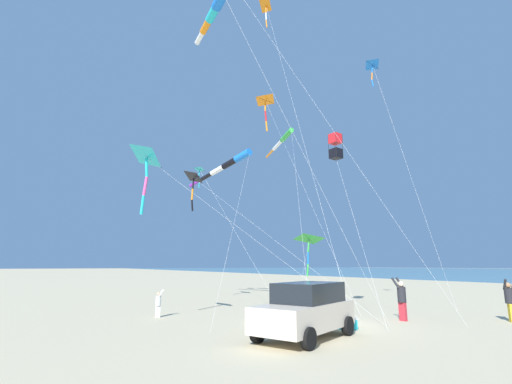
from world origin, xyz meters
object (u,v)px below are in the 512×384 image
kite_delta_black_fish_shape (266,100)px  kite_delta_green_low_center (148,157)px  kite_delta_teal_far_right (195,177)px  kite_windsock_yellow_midlevel (226,165)px  cooler_box (348,324)px  person_adult_flyer (402,297)px  parked_car (306,309)px  kite_box_striped_overhead (336,146)px  kite_delta_magenta_far_left (200,170)px  kite_delta_checkered_midright (373,66)px  kite_windsock_small_distant (282,141)px  kite_delta_long_streamer_right (309,239)px  kite_windsock_long_streamer_left (218,5)px  person_child_grey_jacket (509,298)px  person_child_green_jacket (158,302)px  kite_delta_rainbow_low_near (267,6)px

kite_delta_black_fish_shape → kite_delta_green_low_center: size_ratio=1.70×
kite_delta_teal_far_right → kite_windsock_yellow_midlevel: bearing=-7.3°
cooler_box → kite_windsock_yellow_midlevel: 15.73m
person_adult_flyer → kite_delta_black_fish_shape: kite_delta_black_fish_shape is taller
parked_car → kite_box_striped_overhead: kite_box_striped_overhead is taller
person_adult_flyer → kite_windsock_yellow_midlevel: size_ratio=0.13×
kite_windsock_yellow_midlevel → kite_delta_magenta_far_left: bearing=98.2°
kite_delta_checkered_midright → parked_car: bearing=-154.4°
kite_windsock_yellow_midlevel → kite_windsock_small_distant: 5.36m
kite_delta_long_streamer_right → kite_box_striped_overhead: bearing=-110.8°
parked_car → kite_delta_teal_far_right: kite_delta_teal_far_right is taller
kite_windsock_long_streamer_left → kite_delta_long_streamer_right: bearing=7.6°
person_adult_flyer → kite_delta_checkered_midright: size_ratio=0.13×
person_adult_flyer → person_child_grey_jacket: bearing=-34.4°
kite_delta_green_low_center → kite_delta_magenta_far_left: (6.78, 11.40, 2.85)m
cooler_box → person_child_green_jacket: (-5.56, 7.06, 0.49)m
person_child_green_jacket → kite_delta_long_streamer_right: (10.41, 1.59, 3.47)m
kite_delta_teal_far_right → kite_windsock_small_distant: bearing=-5.4°
kite_windsock_yellow_midlevel → kite_box_striped_overhead: size_ratio=1.56×
person_adult_flyer → kite_windsock_long_streamer_left: bearing=131.5°
person_adult_flyer → kite_delta_checkered_midright: kite_delta_checkered_midright is taller
kite_windsock_long_streamer_left → kite_delta_green_low_center: (-4.32, -2.60, -11.22)m
kite_delta_teal_far_right → kite_delta_magenta_far_left: kite_delta_magenta_far_left is taller
person_child_grey_jacket → kite_windsock_small_distant: bearing=99.7°
person_child_green_jacket → person_child_grey_jacket: 16.02m
cooler_box → kite_delta_checkered_midright: 16.40m
person_child_grey_jacket → kite_delta_long_streamer_right: (-2.71, 10.78, 3.15)m
kite_delta_checkered_midright → person_adult_flyer: bearing=-130.7°
parked_car → kite_delta_black_fish_shape: size_ratio=0.28×
person_child_grey_jacket → person_child_green_jacket: bearing=145.0°
person_adult_flyer → kite_windsock_small_distant: kite_windsock_small_distant is taller
person_child_green_jacket → person_child_grey_jacket: bearing=-35.0°
kite_windsock_yellow_midlevel → kite_box_striped_overhead: bearing=-74.9°
kite_delta_black_fish_shape → kite_windsock_small_distant: size_ratio=1.14×
kite_delta_long_streamer_right → person_child_grey_jacket: bearing=-75.9°
kite_windsock_long_streamer_left → kite_windsock_small_distant: (7.71, 4.56, -6.26)m
kite_delta_magenta_far_left → kite_box_striped_overhead: size_ratio=1.54×
kite_delta_teal_far_right → kite_delta_green_low_center: kite_delta_teal_far_right is taller
kite_delta_checkered_midright → kite_box_striped_overhead: size_ratio=1.58×
parked_car → kite_windsock_yellow_midlevel: kite_windsock_yellow_midlevel is taller
person_child_green_jacket → kite_delta_black_fish_shape: kite_delta_black_fish_shape is taller
person_child_grey_jacket → kite_delta_rainbow_low_near: bearing=117.8°
parked_car → kite_windsock_small_distant: 18.71m
kite_delta_long_streamer_right → kite_delta_green_low_center: size_ratio=0.70×
kite_delta_long_streamer_right → kite_delta_rainbow_low_near: 16.97m
kite_delta_teal_far_right → kite_delta_checkered_midright: kite_delta_checkered_midright is taller
kite_delta_black_fish_shape → kite_delta_teal_far_right: bearing=-170.6°
cooler_box → kite_windsock_long_streamer_left: kite_windsock_long_streamer_left is taller
cooler_box → kite_windsock_yellow_midlevel: kite_windsock_yellow_midlevel is taller
kite_delta_black_fish_shape → kite_windsock_yellow_midlevel: bearing=-162.0°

